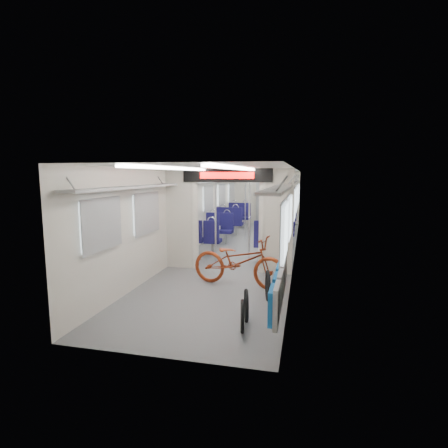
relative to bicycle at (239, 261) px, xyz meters
The scene contains 14 objects.
carriage 3.06m from the bicycle, 99.23° to the left, with size 12.00×12.02×2.31m.
bicycle is the anchor object (origin of this frame).
flip_bench 1.79m from the bicycle, 60.16° to the right, with size 0.12×2.10×0.51m.
bike_hoop_a 2.05m from the bicycle, 78.01° to the right, with size 0.47×0.47×0.05m, color black.
bike_hoop_b 1.70m from the bicycle, 75.59° to the right, with size 0.50×0.50×0.05m, color black.
bike_hoop_c 0.97m from the bicycle, 47.27° to the right, with size 0.54×0.54×0.05m, color black.
seat_bay_near_left 3.52m from the bicycle, 113.45° to the left, with size 0.89×1.98×1.07m.
seat_bay_near_right 3.17m from the bicycle, 81.45° to the left, with size 0.94×2.24×1.15m.
seat_bay_far_left 6.77m from the bicycle, 101.94° to the left, with size 0.93×2.17×1.13m.
seat_bay_far_right 6.84m from the bicycle, 86.05° to the left, with size 0.88×1.95×1.06m.
stanchion_near_left 1.96m from the bicycle, 118.50° to the left, with size 0.04×0.04×2.30m, color silver.
stanchion_near_right 2.00m from the bicycle, 92.95° to the left, with size 0.04×0.04×2.30m, color silver.
stanchion_far_left 4.99m from the bicycle, 98.19° to the left, with size 0.04×0.04×2.30m, color silver.
stanchion_far_right 4.68m from the bicycle, 92.00° to the left, with size 0.04×0.04×2.30m, color silver.
Camera 1 is at (1.67, -9.63, 2.17)m, focal length 28.00 mm.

